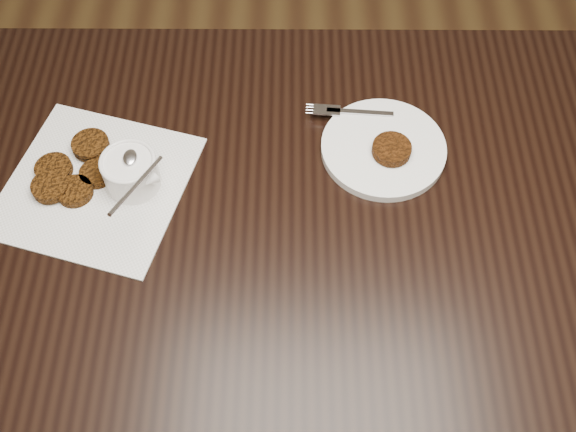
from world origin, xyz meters
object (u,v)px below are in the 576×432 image
object	(u,v)px
sauce_ramekin	(127,160)
napkin	(96,185)
plate_with_patty	(384,145)
table	(309,332)

from	to	relation	value
sauce_ramekin	napkin	bearing A→B (deg)	-176.37
sauce_ramekin	plate_with_patty	xyz separation A→B (m)	(0.43, 0.07, -0.05)
sauce_ramekin	table	bearing A→B (deg)	-19.61
table	plate_with_patty	distance (m)	0.45
table	napkin	world-z (taller)	napkin
table	sauce_ramekin	bearing A→B (deg)	160.39
table	sauce_ramekin	distance (m)	0.55
plate_with_patty	table	bearing A→B (deg)	-123.76
napkin	plate_with_patty	size ratio (longest dim) A/B	1.34
napkin	plate_with_patty	distance (m)	0.50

